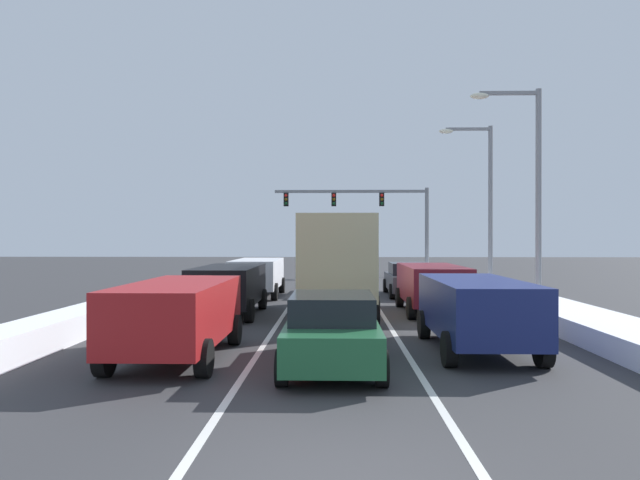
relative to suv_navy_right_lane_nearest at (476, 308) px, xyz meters
name	(u,v)px	position (x,y,z in m)	size (l,w,h in m)	color
ground_plane	(333,314)	(-3.36, 6.54, -1.02)	(120.00, 120.00, 0.00)	#333335
lane_stripe_between_right_lane_and_center_lane	(375,303)	(-1.66, 10.06, -1.01)	(0.14, 38.76, 0.01)	silver
lane_stripe_between_center_lane_and_left_lane	(292,302)	(-5.06, 10.06, -1.01)	(0.14, 38.76, 0.01)	silver
snow_bank_right_shoulder	(506,296)	(3.64, 10.06, -0.73)	(2.03, 38.76, 0.56)	white
snow_bank_left_shoulder	(163,294)	(-10.36, 10.06, -0.68)	(1.22, 38.76, 0.68)	white
suv_navy_right_lane_nearest	(476,308)	(0.00, 0.00, 0.00)	(2.16, 4.90, 1.67)	navy
suv_maroon_right_lane_second	(432,284)	(0.14, 6.94, 0.00)	(2.16, 4.90, 1.67)	maroon
sedan_charcoal_right_lane_third	(408,279)	(0.07, 13.07, -0.25)	(2.00, 4.50, 1.51)	#38383D
sedan_green_center_lane_nearest	(332,330)	(-3.36, -1.80, -0.25)	(2.00, 4.50, 1.51)	#1E5633
box_truck_center_lane_second	(337,260)	(-3.23, 6.21, 0.88)	(2.53, 7.20, 3.36)	#B7BABF
sedan_gray_center_lane_third	(332,278)	(-3.41, 13.84, -0.25)	(2.00, 4.50, 1.51)	slate
suv_red_left_lane_nearest	(178,312)	(-6.74, -1.01, 0.00)	(2.16, 4.90, 1.67)	maroon
suv_black_left_lane_second	(229,286)	(-6.93, 6.15, 0.00)	(2.16, 4.90, 1.67)	black
suv_white_left_lane_third	(257,274)	(-6.80, 12.56, 0.00)	(2.16, 4.90, 1.67)	silver
traffic_light_gantry	(373,208)	(-0.58, 27.67, 3.72)	(10.94, 0.47, 6.20)	slate
street_lamp_right_near	(529,177)	(3.97, 8.30, 3.90)	(2.66, 0.36, 8.22)	gray
street_lamp_right_mid	(483,192)	(4.06, 15.35, 3.89)	(2.66, 0.36, 8.20)	gray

